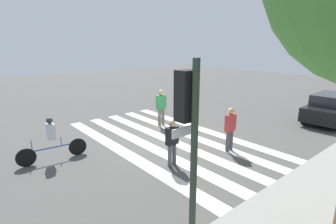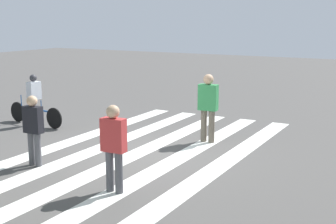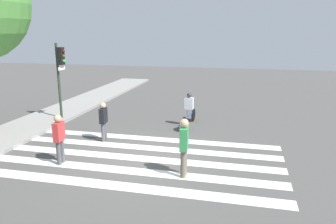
{
  "view_description": "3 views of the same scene",
  "coord_description": "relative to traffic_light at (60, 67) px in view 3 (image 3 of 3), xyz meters",
  "views": [
    {
      "loc": [
        6.93,
        8.27,
        4.05
      ],
      "look_at": [
        0.05,
        0.08,
        1.27
      ],
      "focal_mm": 28.0,
      "sensor_mm": 36.0,
      "label": 1
    },
    {
      "loc": [
        -6.14,
        9.48,
        3.33
      ],
      "look_at": [
        -0.68,
        -0.28,
        1.06
      ],
      "focal_mm": 50.0,
      "sensor_mm": 36.0,
      "label": 2
    },
    {
      "loc": [
        -10.4,
        -3.47,
        4.42
      ],
      "look_at": [
        1.06,
        -0.78,
        1.49
      ],
      "focal_mm": 35.0,
      "sensor_mm": 36.0,
      "label": 3
    }
  ],
  "objects": [
    {
      "name": "traffic_light",
      "position": [
        0.0,
        0.0,
        0.0
      ],
      "size": [
        0.6,
        0.5,
        3.85
      ],
      "color": "#283828",
      "rests_on": "ground_plane"
    },
    {
      "name": "ground_plane",
      "position": [
        -4.02,
        -5.33,
        -2.7
      ],
      "size": [
        60.0,
        60.0,
        0.0
      ],
      "primitive_type": "plane",
      "color": "#4C4947"
    },
    {
      "name": "cyclist_mid_street",
      "position": [
        0.48,
        -6.33,
        -1.83
      ],
      "size": [
        2.36,
        0.42,
        1.6
      ],
      "rotation": [
        0.0,
        0.0,
        -0.1
      ],
      "color": "black",
      "rests_on": "ground_plane"
    },
    {
      "name": "pedestrian_adult_tall_backpack",
      "position": [
        -5.06,
        -2.84,
        -1.72
      ],
      "size": [
        0.49,
        0.26,
        1.72
      ],
      "rotation": [
        0.0,
        0.0,
        0.07
      ],
      "color": "#4C4C51",
      "rests_on": "ground_plane"
    },
    {
      "name": "pedestrian_adult_yellow_jacket",
      "position": [
        -5.09,
        -7.11,
        -1.65
      ],
      "size": [
        0.53,
        0.28,
        1.85
      ],
      "rotation": [
        0.0,
        0.0,
        0.08
      ],
      "color": "#6B6051",
      "rests_on": "ground_plane"
    },
    {
      "name": "crosswalk_stripes",
      "position": [
        -4.02,
        -5.33,
        -2.69
      ],
      "size": [
        4.91,
        10.0,
        0.01
      ],
      "color": "silver",
      "rests_on": "ground_plane"
    },
    {
      "name": "pedestrian_adult_blue_shirt",
      "position": [
        -2.51,
        -3.31,
        -1.78
      ],
      "size": [
        0.46,
        0.24,
        1.62
      ],
      "rotation": [
        0.0,
        0.0,
        0.05
      ],
      "color": "#4C4C51",
      "rests_on": "ground_plane"
    }
  ]
}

